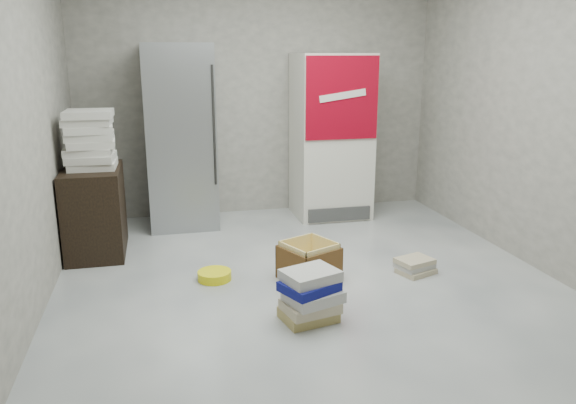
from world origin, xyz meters
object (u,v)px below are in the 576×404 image
at_px(wood_shelf, 95,211).
at_px(cardboard_box, 309,264).
at_px(coke_cooler, 331,136).
at_px(phonebook_stack_main, 310,296).
at_px(steel_fridge, 180,137).

bearing_deg(wood_shelf, cardboard_box, -31.29).
relative_size(coke_cooler, cardboard_box, 3.45).
height_order(phonebook_stack_main, cardboard_box, phonebook_stack_main).
height_order(steel_fridge, cardboard_box, steel_fridge).
xyz_separation_m(wood_shelf, phonebook_stack_main, (1.57, -1.78, -0.22)).
relative_size(wood_shelf, phonebook_stack_main, 1.72).
bearing_deg(cardboard_box, steel_fridge, 92.42).
relative_size(phonebook_stack_main, cardboard_box, 0.89).
distance_m(steel_fridge, wood_shelf, 1.23).
distance_m(phonebook_stack_main, cardboard_box, 0.74).
relative_size(coke_cooler, wood_shelf, 2.25).
bearing_deg(coke_cooler, cardboard_box, -112.25).
bearing_deg(phonebook_stack_main, cardboard_box, 56.07).
xyz_separation_m(steel_fridge, wood_shelf, (-0.83, -0.73, -0.55)).
bearing_deg(wood_shelf, phonebook_stack_main, -48.59).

